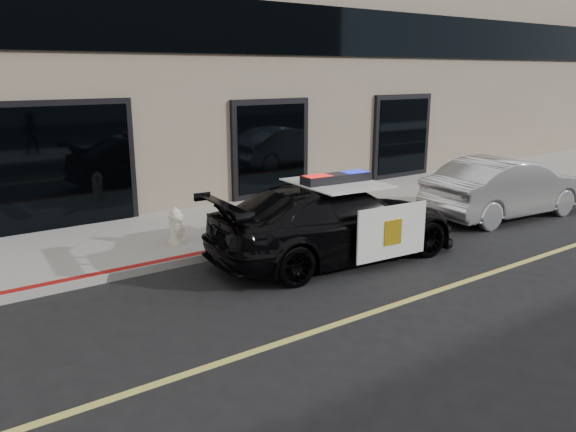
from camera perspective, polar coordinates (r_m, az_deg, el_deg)
ground at (r=7.52m, az=-0.67°, el=-12.76°), size 120.00×120.00×0.00m
sidewalk_n at (r=11.88m, az=-15.32°, el=-2.50°), size 60.00×3.50×0.15m
police_car at (r=10.53m, az=4.88°, el=-0.49°), size 2.79×5.28×1.63m
silver_sedan at (r=14.54m, az=21.34°, el=2.72°), size 2.30×4.67×1.45m
fire_hydrant at (r=11.20m, az=-11.30°, el=-1.06°), size 0.33×0.46×0.73m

